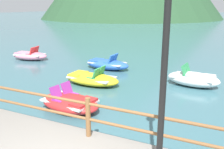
# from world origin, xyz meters

# --- Properties ---
(ground_plane) EXTENTS (200.00, 200.00, 0.00)m
(ground_plane) POSITION_xyz_m (0.00, 40.00, 0.00)
(ground_plane) COLOR #3D6B75
(dock_railing) EXTENTS (23.92, 0.12, 0.95)m
(dock_railing) POSITION_xyz_m (0.00, 1.55, 0.99)
(dock_railing) COLOR brown
(dock_railing) RESTS_ON promenade_dock
(lamp_post) EXTENTS (0.28, 0.28, 4.32)m
(lamp_post) POSITION_xyz_m (1.91, 0.57, 2.99)
(lamp_post) COLOR black
(lamp_post) RESTS_ON promenade_dock
(pedal_boat_0) EXTENTS (2.59, 1.33, 0.83)m
(pedal_boat_0) POSITION_xyz_m (-2.52, 6.09, 0.26)
(pedal_boat_0) COLOR yellow
(pedal_boat_0) RESTS_ON ground
(pedal_boat_2) EXTENTS (2.49, 1.51, 0.86)m
(pedal_boat_2) POSITION_xyz_m (-8.63, 8.87, 0.28)
(pedal_boat_2) COLOR pink
(pedal_boat_2) RESTS_ON ground
(pedal_boat_3) EXTENTS (2.33, 1.45, 0.91)m
(pedal_boat_3) POSITION_xyz_m (1.57, 7.77, 0.31)
(pedal_boat_3) COLOR white
(pedal_boat_3) RESTS_ON ground
(pedal_boat_4) EXTENTS (2.35, 1.57, 0.83)m
(pedal_boat_4) POSITION_xyz_m (-1.80, 3.39, 0.26)
(pedal_boat_4) COLOR red
(pedal_boat_4) RESTS_ON ground
(pedal_boat_5) EXTENTS (2.55, 1.27, 0.86)m
(pedal_boat_5) POSITION_xyz_m (-3.10, 8.82, 0.28)
(pedal_boat_5) COLOR blue
(pedal_boat_5) RESTS_ON ground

